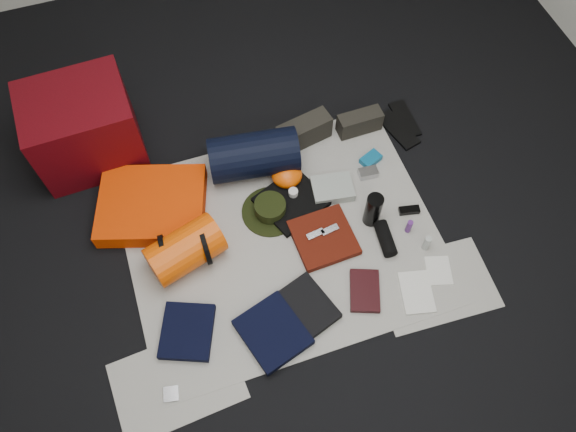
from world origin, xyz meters
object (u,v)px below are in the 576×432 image
object	(u,v)px
red_cabinet	(84,128)
stuff_sack	(185,250)
sleeping_pad	(152,205)
compact_camera	(368,173)
navy_duffel	(254,155)
water_bottle	(373,210)
paperback_book	(365,291)

from	to	relation	value
red_cabinet	stuff_sack	world-z (taller)	red_cabinet
sleeping_pad	compact_camera	distance (m)	1.20
navy_duffel	water_bottle	size ratio (longest dim) A/B	2.21
paperback_book	compact_camera	bearing A→B (deg)	86.90
water_bottle	paperback_book	size ratio (longest dim) A/B	0.98
red_cabinet	compact_camera	size ratio (longest dim) A/B	5.26
stuff_sack	navy_duffel	xyz separation A→B (m)	(0.49, 0.43, 0.02)
stuff_sack	water_bottle	world-z (taller)	same
sleeping_pad	navy_duffel	distance (m)	0.61
water_bottle	stuff_sack	bearing A→B (deg)	174.82
water_bottle	paperback_book	distance (m)	0.43
navy_duffel	paperback_book	size ratio (longest dim) A/B	2.17
water_bottle	compact_camera	bearing A→B (deg)	70.16
red_cabinet	compact_camera	distance (m)	1.58
red_cabinet	sleeping_pad	size ratio (longest dim) A/B	0.99
red_cabinet	compact_camera	world-z (taller)	red_cabinet
stuff_sack	red_cabinet	bearing A→B (deg)	112.54
red_cabinet	paperback_book	bearing A→B (deg)	-50.83
navy_duffel	compact_camera	size ratio (longest dim) A/B	4.61
stuff_sack	water_bottle	bearing A→B (deg)	-5.18
navy_duffel	compact_camera	xyz separation A→B (m)	(0.59, -0.25, -0.11)
red_cabinet	navy_duffel	world-z (taller)	red_cabinet
red_cabinet	paperback_book	world-z (taller)	red_cabinet
paperback_book	navy_duffel	bearing A→B (deg)	129.59
red_cabinet	water_bottle	bearing A→B (deg)	-36.96
sleeping_pad	paperback_book	world-z (taller)	sleeping_pad
red_cabinet	sleeping_pad	xyz separation A→B (m)	(0.24, -0.49, -0.17)
water_bottle	paperback_book	xyz separation A→B (m)	(-0.19, -0.37, -0.09)
sleeping_pad	navy_duffel	xyz separation A→B (m)	(0.60, 0.09, 0.08)
sleeping_pad	compact_camera	bearing A→B (deg)	-7.82
stuff_sack	paperback_book	size ratio (longest dim) A/B	1.67
navy_duffel	red_cabinet	bearing A→B (deg)	162.32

